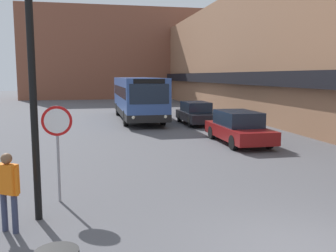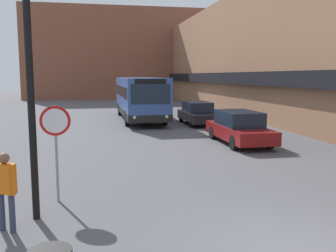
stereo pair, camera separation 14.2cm
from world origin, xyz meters
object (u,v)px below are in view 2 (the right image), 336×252
Objects in this scene: parked_car_middle at (198,113)px; pedestrian at (5,185)px; street_lamp at (40,18)px; stop_sign at (56,132)px; city_bus at (140,97)px; parked_car_front at (239,127)px.

parked_car_middle is 2.67× the size of pedestrian.
street_lamp reaches higher than pedestrian.
stop_sign is 0.34× the size of street_lamp.
city_bus is at bearing 110.89° from pedestrian.
pedestrian reaches higher than parked_car_middle.
pedestrian is at bearing -118.24° from parked_car_middle.
parked_car_middle is (3.49, -3.36, -0.93)m from city_bus.
parked_car_front is 1.07× the size of parked_car_middle.
stop_sign is at bearing -103.61° from city_bus.
parked_car_front is 0.65× the size of street_lamp.
parked_car_middle is at bearing 97.48° from pedestrian.
parked_car_middle is at bearing -43.88° from city_bus.
street_lamp reaches higher than parked_car_front.
parked_car_front is 11.93m from street_lamp.
stop_sign is (-4.28, -17.68, 0.13)m from city_bus.
parked_car_front is at bearing -71.89° from city_bus.
city_bus reaches higher than parked_car_front.
parked_car_middle is at bearing 62.96° from street_lamp.
city_bus is at bearing 76.83° from street_lamp.
stop_sign is at bearing -137.97° from parked_car_front.
stop_sign is at bearing -118.48° from parked_car_middle.
street_lamp is at bearing -96.12° from stop_sign.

